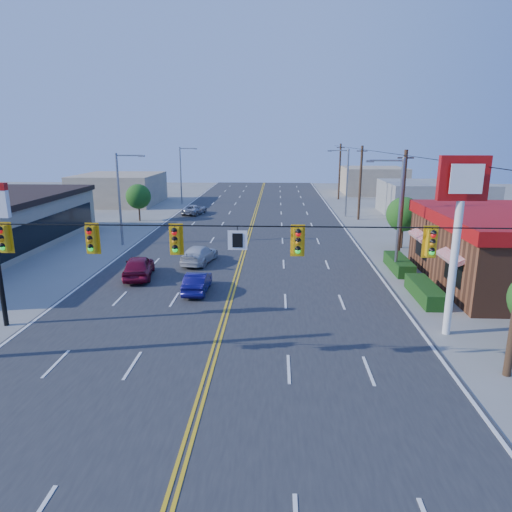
{
  "coord_description": "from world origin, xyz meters",
  "views": [
    {
      "loc": [
        2.68,
        -16.97,
        9.25
      ],
      "look_at": [
        1.44,
        10.12,
        2.2
      ],
      "focal_mm": 32.0,
      "sensor_mm": 36.0,
      "label": 1
    }
  ],
  "objects_px": {
    "car_white": "(199,255)",
    "car_magenta": "(139,267)",
    "car_silver": "(195,210)",
    "signal_span": "(204,254)",
    "kfc_pylon": "(460,211)",
    "car_blue": "(197,283)"
  },
  "relations": [
    {
      "from": "kfc_pylon",
      "to": "car_magenta",
      "type": "bearing_deg",
      "value": 154.91
    },
    {
      "from": "car_white",
      "to": "car_magenta",
      "type": "bearing_deg",
      "value": 58.83
    },
    {
      "from": "car_blue",
      "to": "car_white",
      "type": "xyz_separation_m",
      "value": [
        -1.0,
        6.68,
        0.04
      ]
    },
    {
      "from": "car_magenta",
      "to": "car_silver",
      "type": "distance_m",
      "value": 26.39
    },
    {
      "from": "kfc_pylon",
      "to": "car_silver",
      "type": "height_order",
      "value": "kfc_pylon"
    },
    {
      "from": "car_white",
      "to": "car_silver",
      "type": "bearing_deg",
      "value": -68.68
    },
    {
      "from": "kfc_pylon",
      "to": "car_silver",
      "type": "xyz_separation_m",
      "value": [
        -18.48,
        34.61,
        -5.45
      ]
    },
    {
      "from": "car_magenta",
      "to": "car_white",
      "type": "bearing_deg",
      "value": -140.61
    },
    {
      "from": "car_blue",
      "to": "car_silver",
      "type": "xyz_separation_m",
      "value": [
        -5.34,
        29.14,
        -0.02
      ]
    },
    {
      "from": "car_blue",
      "to": "kfc_pylon",
      "type": "bearing_deg",
      "value": 157.75
    },
    {
      "from": "signal_span",
      "to": "car_blue",
      "type": "distance_m",
      "value": 10.58
    },
    {
      "from": "car_silver",
      "to": "car_white",
      "type": "bearing_deg",
      "value": 114.86
    },
    {
      "from": "car_blue",
      "to": "car_white",
      "type": "height_order",
      "value": "car_white"
    },
    {
      "from": "car_white",
      "to": "car_silver",
      "type": "distance_m",
      "value": 22.88
    },
    {
      "from": "signal_span",
      "to": "car_magenta",
      "type": "relative_size",
      "value": 5.47
    },
    {
      "from": "signal_span",
      "to": "car_silver",
      "type": "height_order",
      "value": "signal_span"
    },
    {
      "from": "signal_span",
      "to": "kfc_pylon",
      "type": "distance_m",
      "value": 11.87
    },
    {
      "from": "car_white",
      "to": "car_silver",
      "type": "height_order",
      "value": "car_white"
    },
    {
      "from": "signal_span",
      "to": "car_white",
      "type": "distance_m",
      "value": 16.96
    },
    {
      "from": "car_white",
      "to": "kfc_pylon",
      "type": "bearing_deg",
      "value": 149.69
    },
    {
      "from": "car_blue",
      "to": "car_white",
      "type": "distance_m",
      "value": 6.75
    },
    {
      "from": "signal_span",
      "to": "kfc_pylon",
      "type": "height_order",
      "value": "signal_span"
    }
  ]
}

